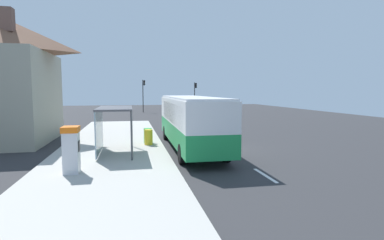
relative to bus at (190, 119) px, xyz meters
The scene contains 19 objects.
ground_plane 13.84m from the bus, 82.83° to the left, with size 56.00×92.00×0.04m, color #2D2D30.
sidewalk_platform 5.26m from the bus, 161.09° to the left, with size 6.20×30.00×0.18m, color #ADAAA3.
lane_stripe_seg_0 6.94m from the bus, 72.94° to the right, with size 0.16×2.20×0.01m, color silver.
lane_stripe_seg_1 3.03m from the bus, 35.40° to the right, with size 0.16×2.20×0.01m, color silver.
lane_stripe_seg_2 4.50m from the bus, 61.45° to the left, with size 0.16×2.20×0.01m, color silver.
lane_stripe_seg_3 9.02m from the bus, 77.16° to the left, with size 0.16×2.20×0.01m, color silver.
lane_stripe_seg_4 13.87m from the bus, 81.80° to the left, with size 0.16×2.20×0.01m, color silver.
lane_stripe_seg_5 18.80m from the bus, 83.98° to the left, with size 0.16×2.20×0.01m, color silver.
lane_stripe_seg_6 23.76m from the bus, 85.25° to the left, with size 0.16×2.20×0.01m, color silver.
lane_stripe_seg_7 28.73m from the bus, 86.08° to the left, with size 0.16×2.20×0.01m, color silver.
bus is the anchor object (origin of this frame).
white_van 19.77m from the bus, 78.59° to the left, with size 2.05×5.21×2.30m.
sedan_near 39.16m from the bus, 84.11° to the left, with size 2.02×4.49×1.52m.
ticket_machine 7.85m from the bus, 139.96° to the right, with size 0.66×0.76×1.94m.
recycling_bin_yellow 2.94m from the bus, 157.45° to the left, with size 0.52×0.52×0.95m, color yellow.
recycling_bin_green 3.26m from the bus, 145.14° to the left, with size 0.52×0.52×0.95m, color green.
traffic_light_near_side 33.07m from the bus, 77.39° to the left, with size 0.49×0.28×4.97m.
traffic_light_far_side 33.12m from the bus, 92.41° to the left, with size 0.49×0.28×5.39m.
bus_shelter 4.87m from the bus, 165.14° to the right, with size 1.80×4.00×2.50m.
Camera 1 is at (-5.28, -17.65, 3.57)m, focal length 28.36 mm.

